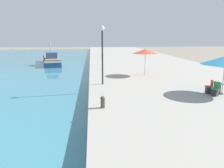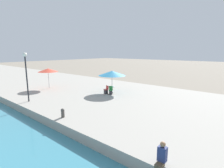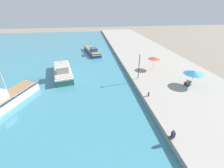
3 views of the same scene
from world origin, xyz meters
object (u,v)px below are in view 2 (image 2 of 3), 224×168
cafe_umbrella_white (48,70)px  cafe_chair_right (106,91)px  cafe_umbrella_pink (112,73)px  lamppost (26,69)px  mooring_bollard (63,113)px  person_at_quay (162,155)px  cafe_table (111,88)px  cafe_chair_left (111,92)px

cafe_umbrella_white → cafe_chair_right: (2.54, -7.47, -2.02)m
cafe_umbrella_pink → cafe_umbrella_white: cafe_umbrella_white is taller
lamppost → cafe_chair_right: bearing=-27.5°
mooring_bollard → cafe_umbrella_white: bearing=64.4°
cafe_chair_right → lamppost: size_ratio=0.20×
cafe_chair_right → person_at_quay: bearing=156.1°
cafe_table → cafe_chair_right: 0.75m
cafe_chair_left → lamppost: lamppost is taller
cafe_chair_right → person_at_quay: 12.69m
lamppost → cafe_chair_left: bearing=-30.8°
cafe_umbrella_white → lamppost: size_ratio=0.56×
cafe_umbrella_white → person_at_quay: cafe_umbrella_white is taller
cafe_chair_left → mooring_bollard: 7.55m
cafe_chair_left → cafe_table: bearing=-90.0°
cafe_table → lamppost: 8.89m
cafe_umbrella_pink → cafe_chair_left: bearing=-149.0°
cafe_chair_left → person_at_quay: (-7.87, -9.46, 0.13)m
cafe_umbrella_white → mooring_bollard: bearing=-115.6°
person_at_quay → cafe_umbrella_white: bearing=73.4°
cafe_umbrella_white → cafe_chair_left: size_ratio=2.81×
cafe_umbrella_pink → mooring_bollard: bearing=-164.9°
person_at_quay → lamppost: size_ratio=0.23×
cafe_chair_right → mooring_bollard: 7.60m
cafe_chair_right → mooring_bollard: bearing=121.5°
cafe_table → lamppost: (-7.64, 3.77, 2.56)m
cafe_chair_right → person_at_quay: (-7.76, -10.05, 0.13)m
cafe_chair_right → lamppost: lamppost is taller
cafe_table → cafe_chair_right: size_ratio=0.88×
cafe_umbrella_white → cafe_umbrella_pink: bearing=-65.9°
cafe_table → lamppost: bearing=153.7°
cafe_umbrella_pink → cafe_chair_right: (-0.87, 0.13, -1.91)m
cafe_umbrella_white → mooring_bollard: size_ratio=3.91×
cafe_table → person_at_quay: (-8.46, -9.88, -0.08)m
cafe_umbrella_pink → cafe_chair_right: cafe_umbrella_pink is taller
cafe_umbrella_pink → cafe_chair_right: size_ratio=3.37×
cafe_umbrella_pink → lamppost: lamppost is taller
cafe_table → mooring_bollard: 8.23m
cafe_umbrella_pink → cafe_umbrella_white: 8.34m
cafe_table → mooring_bollard: (-7.94, -2.15, -0.18)m
cafe_umbrella_pink → person_at_quay: bearing=-131.0°
cafe_chair_left → mooring_bollard: bearing=67.9°
cafe_table → cafe_chair_left: (-0.59, -0.42, -0.21)m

